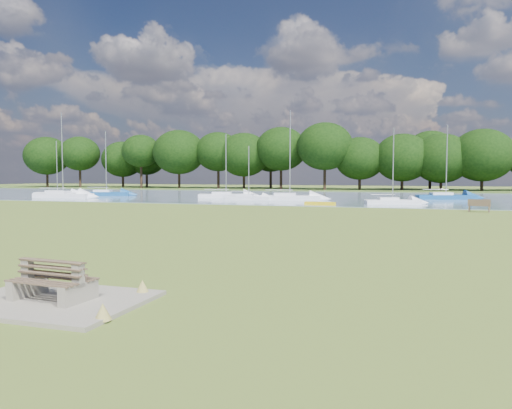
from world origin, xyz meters
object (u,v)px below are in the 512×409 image
(sailboat_6, at_px, (62,194))
(sailboat_8, at_px, (392,200))
(bench_pair, at_px, (52,282))
(sailboat_4, at_px, (248,196))
(sailboat_5, at_px, (57,192))
(sailboat_2, at_px, (289,196))
(sailboat_9, at_px, (106,192))
(riverbank_bench, at_px, (479,206))
(sailboat_3, at_px, (445,195))
(kayak, at_px, (320,203))
(sailboat_0, at_px, (225,194))

(sailboat_6, distance_m, sailboat_8, 39.86)
(sailboat_6, bearing_deg, bench_pair, -57.10)
(sailboat_4, height_order, sailboat_5, sailboat_5)
(sailboat_2, distance_m, sailboat_9, 26.93)
(bench_pair, xyz_separation_m, sailboat_8, (5.59, 41.55, -0.05))
(riverbank_bench, height_order, sailboat_5, sailboat_5)
(sailboat_3, bearing_deg, riverbank_bench, -101.46)
(sailboat_3, relative_size, sailboat_5, 1.16)
(kayak, height_order, sailboat_5, sailboat_5)
(bench_pair, xyz_separation_m, sailboat_0, (-14.90, 48.61, -0.02))
(sailboat_3, height_order, sailboat_9, sailboat_9)
(sailboat_9, bearing_deg, sailboat_6, -120.03)
(sailboat_0, distance_m, sailboat_9, 17.80)
(sailboat_4, xyz_separation_m, sailboat_9, (-22.13, 4.32, 0.09))
(sailboat_0, bearing_deg, sailboat_3, -6.55)
(sailboat_3, distance_m, sailboat_4, 23.20)
(sailboat_5, xyz_separation_m, sailboat_9, (6.87, 1.51, 0.07))
(sailboat_3, height_order, sailboat_6, sailboat_6)
(kayak, xyz_separation_m, sailboat_6, (-33.33, 4.24, 0.38))
(sailboat_6, bearing_deg, sailboat_3, 7.39)
(sailboat_8, relative_size, sailboat_9, 0.85)
(bench_pair, distance_m, sailboat_2, 46.15)
(bench_pair, height_order, riverbank_bench, bench_pair)
(sailboat_9, bearing_deg, sailboat_8, -28.20)
(riverbank_bench, relative_size, sailboat_5, 0.23)
(sailboat_3, relative_size, sailboat_4, 1.41)
(sailboat_8, bearing_deg, bench_pair, -116.22)
(sailboat_6, bearing_deg, sailboat_4, -0.08)
(sailboat_6, xyz_separation_m, sailboat_9, (1.58, 6.84, -0.03))
(sailboat_6, xyz_separation_m, sailboat_8, (39.85, -0.69, -0.12))
(kayak, bearing_deg, sailboat_9, 169.03)
(sailboat_5, bearing_deg, sailboat_0, -20.25)
(sailboat_4, relative_size, sailboat_5, 0.82)
(riverbank_bench, relative_size, sailboat_2, 0.17)
(bench_pair, relative_size, sailboat_5, 0.25)
(sailboat_9, bearing_deg, kayak, -36.30)
(kayak, relative_size, sailboat_5, 0.39)
(sailboat_9, bearing_deg, sailboat_0, -18.59)
(sailboat_0, bearing_deg, sailboat_5, 165.91)
(sailboat_3, bearing_deg, sailboat_0, 173.80)
(sailboat_3, bearing_deg, sailboat_2, -172.68)
(sailboat_2, bearing_deg, sailboat_8, -29.91)
(riverbank_bench, xyz_separation_m, sailboat_5, (-52.23, 13.99, -0.04))
(sailboat_5, bearing_deg, kayak, -36.57)
(sailboat_6, bearing_deg, riverbank_bench, -16.60)
(sailboat_3, bearing_deg, kayak, -144.52)
(sailboat_0, bearing_deg, sailboat_9, 161.99)
(kayak, bearing_deg, sailboat_2, 131.24)
(sailboat_9, bearing_deg, bench_pair, -73.40)
(bench_pair, relative_size, sailboat_4, 0.31)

